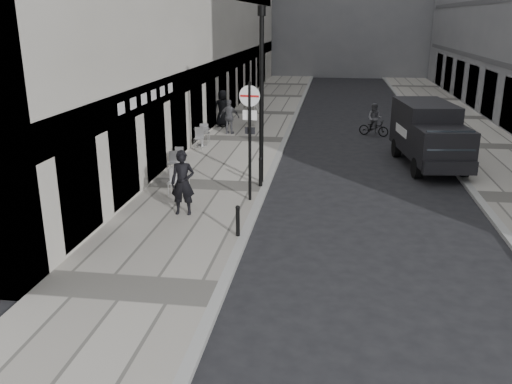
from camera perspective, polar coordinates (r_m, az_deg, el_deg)
ground at (r=9.45m, az=-7.50°, el=-18.96°), size 120.00×120.00×0.00m
sidewalk at (r=26.21m, az=-1.32°, el=5.52°), size 4.00×60.00×0.12m
far_sidewalk at (r=26.74m, az=22.69°, el=4.39°), size 4.00×60.00×0.12m
walking_man at (r=15.89m, az=-7.71°, el=0.97°), size 0.73×0.51×1.91m
sign_post at (r=16.66m, az=-0.66°, el=6.97°), size 0.64×0.13×3.72m
lamppost at (r=18.51m, az=0.58°, el=10.92°), size 0.27×0.27×5.92m
bollard_near at (r=14.31m, az=-1.93°, el=-3.15°), size 0.11×0.11×0.80m
bollard_far at (r=18.55m, az=0.49°, el=2.05°), size 0.13×0.13×0.95m
panel_van at (r=22.50m, az=17.70°, el=6.06°), size 2.55×5.39×2.45m
cyclist at (r=27.91m, az=12.33°, el=7.09°), size 1.60×1.05×1.63m
pedestrian_a at (r=27.12m, az=-2.80°, el=7.90°), size 1.05×0.55×1.71m
pedestrian_b at (r=29.41m, az=-0.49°, el=8.96°), size 1.47×1.33×1.98m
pedestrian_c at (r=29.13m, az=-3.53°, el=8.79°), size 0.99×0.70×1.93m
cafe_table_near at (r=18.30m, az=-8.11°, el=1.54°), size 0.68×1.54×0.87m
cafe_table_mid at (r=20.85m, az=-8.34°, el=3.44°), size 0.62×1.40×0.80m
cafe_table_far at (r=24.68m, az=-5.71°, el=5.93°), size 0.72×1.64×0.93m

